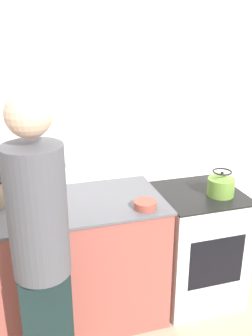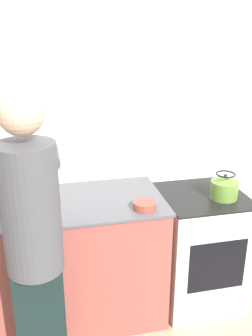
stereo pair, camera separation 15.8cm
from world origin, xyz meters
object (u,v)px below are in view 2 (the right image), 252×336
object	(u,v)px
kettle	(224,188)
bowl_prep	(144,205)
person	(34,242)
oven	(199,248)
cutting_board	(37,207)
knife	(32,207)

from	to	relation	value
kettle	bowl_prep	size ratio (longest dim) A/B	1.30
kettle	bowl_prep	world-z (taller)	kettle
person	bowl_prep	distance (m)	0.77
oven	kettle	size ratio (longest dim) A/B	4.62
kettle	bowl_prep	bearing A→B (deg)	-169.92
oven	kettle	distance (m)	0.55
cutting_board	oven	bearing A→B (deg)	1.57
oven	bowl_prep	bearing A→B (deg)	-159.29
cutting_board	bowl_prep	bearing A→B (deg)	-13.04
kettle	cutting_board	bearing A→B (deg)	177.89
oven	cutting_board	distance (m)	1.28
cutting_board	knife	world-z (taller)	knife
person	knife	bearing A→B (deg)	91.83
knife	person	bearing A→B (deg)	-72.20
person	cutting_board	bearing A→B (deg)	88.30
person	kettle	size ratio (longest dim) A/B	9.18
person	kettle	xyz separation A→B (m)	(1.31, 0.45, -0.01)
oven	cutting_board	size ratio (longest dim) A/B	3.17
bowl_prep	cutting_board	bearing A→B (deg)	166.96
oven	kettle	bearing A→B (deg)	-34.93
person	cutting_board	xyz separation A→B (m)	(0.01, 0.50, -0.04)
knife	oven	bearing A→B (deg)	18.44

